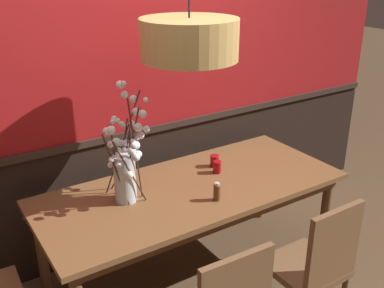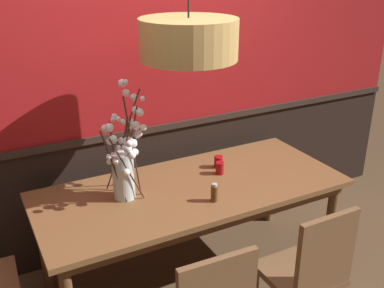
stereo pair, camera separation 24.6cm
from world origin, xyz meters
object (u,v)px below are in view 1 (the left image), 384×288
chair_far_side_left (99,183)px  pendant_lamp (189,39)px  chair_far_side_right (173,157)px  candle_holder_nearer_edge (217,167)px  candle_holder_nearer_center (215,161)px  dining_table (192,196)px  chair_near_side_right (315,264)px  vase_with_blossoms (126,165)px  condiment_bottle (217,192)px

chair_far_side_left → pendant_lamp: size_ratio=0.87×
chair_far_side_right → candle_holder_nearer_edge: size_ratio=10.70×
chair_far_side_left → candle_holder_nearer_center: 0.99m
dining_table → candle_holder_nearer_edge: bearing=16.6°
chair_far_side_left → candle_holder_nearer_center: size_ratio=10.17×
chair_far_side_right → candle_holder_nearer_center: size_ratio=11.04×
chair_near_side_right → vase_with_blossoms: bearing=128.7°
candle_holder_nearer_edge → condiment_bottle: (-0.24, -0.33, 0.01)m
candle_holder_nearer_edge → condiment_bottle: size_ratio=0.73×
dining_table → chair_near_side_right: 0.94m
chair_far_side_left → candle_holder_nearer_edge: bearing=-50.7°
pendant_lamp → chair_far_side_right: bearing=65.9°
dining_table → vase_with_blossoms: size_ratio=2.88×
chair_far_side_right → vase_with_blossoms: size_ratio=1.32×
vase_with_blossoms → candle_holder_nearer_center: vase_with_blossoms is taller
vase_with_blossoms → chair_far_side_right: bearing=44.7°
condiment_bottle → pendant_lamp: size_ratio=0.12×
chair_far_side_right → pendant_lamp: (-0.41, -0.92, 1.22)m
candle_holder_nearer_center → candle_holder_nearer_edge: bearing=-115.8°
dining_table → chair_far_side_right: 0.98m
chair_far_side_right → vase_with_blossoms: vase_with_blossoms is taller
chair_far_side_left → vase_with_blossoms: bearing=-97.0°
chair_far_side_left → condiment_bottle: chair_far_side_left is taller
chair_far_side_left → pendant_lamp: bearing=-70.0°
candle_holder_nearer_center → candle_holder_nearer_edge: size_ratio=0.97×
chair_near_side_right → candle_holder_nearer_edge: (-0.04, 0.95, 0.27)m
dining_table → candle_holder_nearer_edge: size_ratio=23.32×
candle_holder_nearer_center → dining_table: bearing=-150.6°
dining_table → chair_near_side_right: size_ratio=2.22×
candle_holder_nearer_center → chair_far_side_right: bearing=85.7°
chair_near_side_right → candle_holder_nearer_center: 1.08m
chair_near_side_right → candle_holder_nearer_center: (0.01, 1.05, 0.26)m
chair_far_side_right → chair_near_side_right: bearing=-92.0°
chair_far_side_left → chair_near_side_right: size_ratio=0.94×
dining_table → candle_holder_nearer_center: bearing=29.4°
chair_far_side_left → candle_holder_nearer_center: chair_far_side_left is taller
vase_with_blossoms → candle_holder_nearer_edge: 0.75m
pendant_lamp → dining_table: bearing=35.3°
condiment_bottle → chair_far_side_left: bearing=109.7°
chair_far_side_left → condiment_bottle: 1.20m
dining_table → chair_near_side_right: chair_near_side_right is taller
candle_holder_nearer_center → condiment_bottle: (-0.29, -0.42, 0.01)m
chair_far_side_left → chair_far_side_right: 0.73m
chair_near_side_right → vase_with_blossoms: (-0.76, 0.95, 0.47)m
chair_far_side_right → candle_holder_nearer_edge: chair_far_side_right is taller
vase_with_blossoms → dining_table: bearing=-9.9°
chair_far_side_left → vase_with_blossoms: 0.92m
vase_with_blossoms → condiment_bottle: vase_with_blossoms is taller
condiment_bottle → chair_far_side_right: bearing=73.4°
condiment_bottle → pendant_lamp: (-0.07, 0.22, 0.95)m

